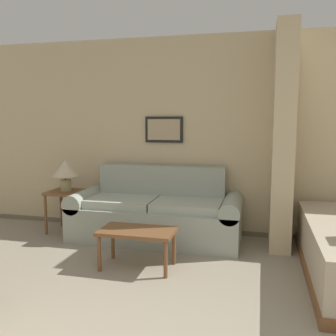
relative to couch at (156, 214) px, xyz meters
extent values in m
cube|color=#CCB78E|center=(0.29, 0.48, 0.97)|extent=(7.54, 0.12, 2.60)
cube|color=#70644E|center=(0.29, 0.41, -0.30)|extent=(7.54, 0.02, 0.06)
cube|color=black|center=(0.00, 0.40, 1.06)|extent=(0.52, 0.02, 0.35)
cube|color=tan|center=(0.00, 0.39, 1.06)|extent=(0.45, 0.01, 0.28)
cube|color=#CCB78E|center=(1.51, 0.09, 0.97)|extent=(0.24, 0.65, 2.60)
cube|color=#99A393|center=(0.00, -0.04, -0.11)|extent=(1.69, 0.84, 0.43)
cube|color=#99A393|center=(0.00, 0.28, 0.35)|extent=(1.69, 0.20, 0.48)
cube|color=#99A393|center=(-0.95, -0.04, -0.11)|extent=(0.22, 0.84, 0.43)
cylinder|color=#99A393|center=(-0.95, -0.04, 0.15)|extent=(0.24, 0.84, 0.24)
cube|color=#99A393|center=(0.95, -0.04, -0.11)|extent=(0.22, 0.84, 0.43)
cylinder|color=#99A393|center=(0.95, -0.04, 0.15)|extent=(0.24, 0.84, 0.24)
cube|color=#AAB5A4|center=(-0.42, -0.09, 0.16)|extent=(0.82, 0.60, 0.10)
cube|color=#AAB5A4|center=(0.42, -0.09, 0.16)|extent=(0.82, 0.60, 0.10)
cube|color=brown|center=(0.07, -0.95, 0.06)|extent=(0.77, 0.44, 0.04)
cylinder|color=brown|center=(-0.28, -1.12, -0.14)|extent=(0.04, 0.04, 0.37)
cylinder|color=brown|center=(0.41, -1.12, -0.14)|extent=(0.04, 0.04, 0.37)
cylinder|color=brown|center=(-0.28, -0.77, -0.14)|extent=(0.04, 0.04, 0.37)
cylinder|color=brown|center=(0.41, -0.77, -0.14)|extent=(0.04, 0.04, 0.37)
cube|color=brown|center=(-1.27, 0.03, 0.22)|extent=(0.46, 0.46, 0.04)
cylinder|color=brown|center=(-1.47, -0.17, -0.07)|extent=(0.04, 0.04, 0.53)
cylinder|color=brown|center=(-1.08, -0.17, -0.07)|extent=(0.04, 0.04, 0.53)
cylinder|color=brown|center=(-1.47, 0.23, -0.07)|extent=(0.04, 0.04, 0.53)
cylinder|color=brown|center=(-1.08, 0.23, -0.07)|extent=(0.04, 0.04, 0.53)
cylinder|color=tan|center=(-1.27, 0.03, 0.31)|extent=(0.14, 0.14, 0.15)
cylinder|color=tan|center=(-1.27, 0.03, 0.41)|extent=(0.02, 0.02, 0.05)
cone|color=beige|center=(-1.27, 0.03, 0.55)|extent=(0.34, 0.34, 0.22)
camera|label=1|loc=(1.27, -4.47, 1.20)|focal=40.00mm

